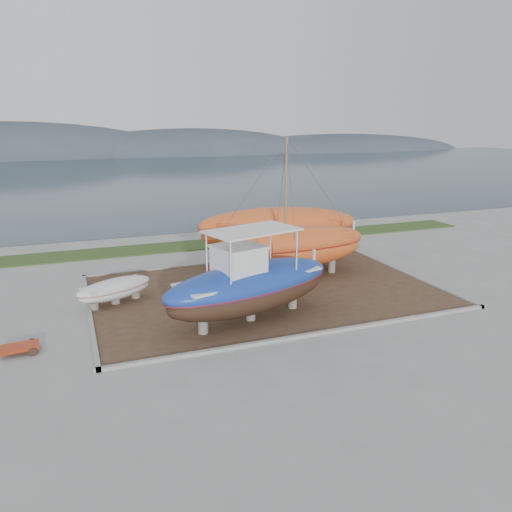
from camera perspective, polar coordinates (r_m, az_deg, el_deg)
name	(u,v)px	position (r m, az deg, el deg)	size (l,w,h in m)	color
ground	(297,318)	(23.71, 4.70, -7.06)	(140.00, 140.00, 0.00)	gray
dirt_patch	(265,291)	(27.13, 1.06, -4.03)	(18.00, 12.00, 0.06)	#422D1E
curb_frame	(265,290)	(27.11, 1.06, -3.94)	(18.60, 12.60, 0.15)	gray
grass_strip	(208,244)	(37.61, -5.49, 1.39)	(44.00, 3.00, 0.08)	#284219
sea	(124,174)	(90.71, -14.89, 9.00)	(260.00, 100.00, 0.04)	#1C2F38
mountain_ridge	(100,155)	(145.35, -17.38, 10.96)	(200.00, 36.00, 20.00)	#333D49
blue_caique	(250,276)	(22.58, -0.64, -2.26)	(8.84, 2.76, 4.25)	#19399B
white_dinghy	(115,292)	(26.08, -15.82, -3.95)	(4.04, 1.51, 1.21)	silver
orange_sailboat	(293,209)	(28.55, 4.28, 5.32)	(9.28, 2.74, 8.06)	#C7501E
orange_bare_hull	(278,235)	(32.52, 2.56, 2.42)	(10.51, 3.15, 3.45)	#C7501E
red_trailer	(20,349)	(22.31, -25.36, -9.62)	(2.15, 1.08, 0.31)	#AD3213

